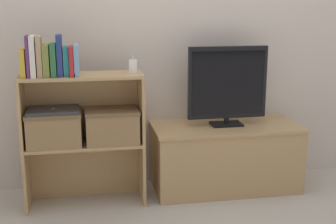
{
  "coord_description": "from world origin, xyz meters",
  "views": [
    {
      "loc": [
        -0.55,
        -2.86,
        1.35
      ],
      "look_at": [
        0.0,
        0.14,
        0.61
      ],
      "focal_mm": 50.0,
      "sensor_mm": 36.0,
      "label": 1
    }
  ],
  "objects_px": {
    "baby_monitor": "(133,66)",
    "tv_stand": "(225,157)",
    "book_skyblue": "(77,60)",
    "book_forest": "(53,60)",
    "book_teal": "(66,61)",
    "book_olive": "(46,61)",
    "book_plum": "(28,56)",
    "tv": "(227,84)",
    "book_mustard": "(23,63)",
    "book_crimson": "(71,61)",
    "storage_basket_right": "(112,124)",
    "book_ivory": "(33,56)",
    "book_tan": "(40,56)",
    "storage_basket_left": "(54,127)",
    "laptop": "(53,110)",
    "book_navy": "(60,56)"
  },
  "relations": [
    {
      "from": "book_ivory",
      "to": "book_navy",
      "type": "height_order",
      "value": "book_navy"
    },
    {
      "from": "book_skyblue",
      "to": "book_forest",
      "type": "bearing_deg",
      "value": 180.0
    },
    {
      "from": "laptop",
      "to": "baby_monitor",
      "type": "bearing_deg",
      "value": 1.66
    },
    {
      "from": "book_tan",
      "to": "book_crimson",
      "type": "bearing_deg",
      "value": 0.0
    },
    {
      "from": "book_plum",
      "to": "book_tan",
      "type": "bearing_deg",
      "value": 0.0
    },
    {
      "from": "book_tan",
      "to": "book_olive",
      "type": "relative_size",
      "value": 1.26
    },
    {
      "from": "book_tan",
      "to": "book_skyblue",
      "type": "distance_m",
      "value": 0.22
    },
    {
      "from": "book_mustard",
      "to": "baby_monitor",
      "type": "relative_size",
      "value": 1.49
    },
    {
      "from": "book_mustard",
      "to": "book_crimson",
      "type": "relative_size",
      "value": 0.93
    },
    {
      "from": "book_crimson",
      "to": "baby_monitor",
      "type": "height_order",
      "value": "book_crimson"
    },
    {
      "from": "baby_monitor",
      "to": "storage_basket_left",
      "type": "bearing_deg",
      "value": -178.34
    },
    {
      "from": "book_olive",
      "to": "storage_basket_left",
      "type": "bearing_deg",
      "value": 44.81
    },
    {
      "from": "book_crimson",
      "to": "book_ivory",
      "type": "bearing_deg",
      "value": -180.0
    },
    {
      "from": "book_ivory",
      "to": "book_olive",
      "type": "height_order",
      "value": "book_ivory"
    },
    {
      "from": "book_plum",
      "to": "book_forest",
      "type": "xyz_separation_m",
      "value": [
        0.15,
        0.0,
        -0.02
      ]
    },
    {
      "from": "book_olive",
      "to": "storage_basket_left",
      "type": "xyz_separation_m",
      "value": [
        0.02,
        0.02,
        -0.43
      ]
    },
    {
      "from": "baby_monitor",
      "to": "book_olive",
      "type": "bearing_deg",
      "value": -175.94
    },
    {
      "from": "storage_basket_left",
      "to": "book_plum",
      "type": "bearing_deg",
      "value": -169.77
    },
    {
      "from": "book_crimson",
      "to": "book_plum",
      "type": "bearing_deg",
      "value": -180.0
    },
    {
      "from": "book_forest",
      "to": "book_skyblue",
      "type": "relative_size",
      "value": 1.05
    },
    {
      "from": "book_teal",
      "to": "storage_basket_right",
      "type": "height_order",
      "value": "book_teal"
    },
    {
      "from": "book_olive",
      "to": "book_skyblue",
      "type": "relative_size",
      "value": 1.01
    },
    {
      "from": "book_olive",
      "to": "storage_basket_left",
      "type": "distance_m",
      "value": 0.43
    },
    {
      "from": "book_ivory",
      "to": "book_forest",
      "type": "relative_size",
      "value": 1.24
    },
    {
      "from": "book_mustard",
      "to": "storage_basket_right",
      "type": "bearing_deg",
      "value": 2.51
    },
    {
      "from": "book_plum",
      "to": "book_forest",
      "type": "bearing_deg",
      "value": 0.0
    },
    {
      "from": "book_mustard",
      "to": "book_teal",
      "type": "distance_m",
      "value": 0.26
    },
    {
      "from": "book_mustard",
      "to": "book_plum",
      "type": "xyz_separation_m",
      "value": [
        0.03,
        0.0,
        0.04
      ]
    },
    {
      "from": "tv",
      "to": "book_plum",
      "type": "height_order",
      "value": "book_plum"
    },
    {
      "from": "book_teal",
      "to": "book_ivory",
      "type": "bearing_deg",
      "value": -180.0
    },
    {
      "from": "book_tan",
      "to": "book_skyblue",
      "type": "relative_size",
      "value": 1.28
    },
    {
      "from": "tv",
      "to": "book_mustard",
      "type": "height_order",
      "value": "book_mustard"
    },
    {
      "from": "book_olive",
      "to": "book_forest",
      "type": "bearing_deg",
      "value": 0.0
    },
    {
      "from": "book_navy",
      "to": "book_olive",
      "type": "bearing_deg",
      "value": 180.0
    },
    {
      "from": "book_mustard",
      "to": "book_tan",
      "type": "bearing_deg",
      "value": 0.0
    },
    {
      "from": "book_forest",
      "to": "book_navy",
      "type": "bearing_deg",
      "value": 0.0
    },
    {
      "from": "book_forest",
      "to": "book_olive",
      "type": "bearing_deg",
      "value": 180.0
    },
    {
      "from": "book_crimson",
      "to": "laptop",
      "type": "height_order",
      "value": "book_crimson"
    },
    {
      "from": "book_ivory",
      "to": "book_crimson",
      "type": "height_order",
      "value": "book_ivory"
    },
    {
      "from": "book_ivory",
      "to": "book_teal",
      "type": "bearing_deg",
      "value": 0.0
    },
    {
      "from": "book_mustard",
      "to": "baby_monitor",
      "type": "xyz_separation_m",
      "value": [
        0.68,
        0.04,
        -0.04
      ]
    },
    {
      "from": "book_teal",
      "to": "baby_monitor",
      "type": "xyz_separation_m",
      "value": [
        0.42,
        0.04,
        -0.05
      ]
    },
    {
      "from": "book_olive",
      "to": "book_crimson",
      "type": "xyz_separation_m",
      "value": [
        0.15,
        0.0,
        -0.01
      ]
    },
    {
      "from": "book_olive",
      "to": "book_teal",
      "type": "xyz_separation_m",
      "value": [
        0.12,
        0.0,
        -0.01
      ]
    },
    {
      "from": "laptop",
      "to": "book_forest",
      "type": "bearing_deg",
      "value": -49.06
    },
    {
      "from": "book_forest",
      "to": "laptop",
      "type": "height_order",
      "value": "book_forest"
    },
    {
      "from": "tv",
      "to": "book_crimson",
      "type": "bearing_deg",
      "value": -173.34
    },
    {
      "from": "book_olive",
      "to": "storage_basket_right",
      "type": "relative_size",
      "value": 0.56
    },
    {
      "from": "tv",
      "to": "book_mustard",
      "type": "distance_m",
      "value": 1.37
    },
    {
      "from": "baby_monitor",
      "to": "tv_stand",
      "type": "bearing_deg",
      "value": 7.39
    }
  ]
}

